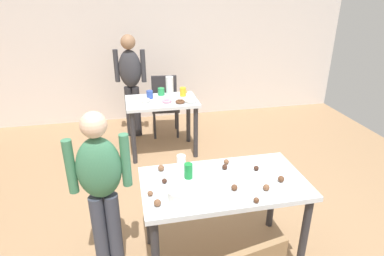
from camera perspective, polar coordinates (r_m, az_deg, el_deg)
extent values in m
plane|color=#9E7A56|center=(3.15, 1.81, -18.91)|extent=(6.40, 6.40, 0.00)
cube|color=silver|center=(5.54, -6.09, 14.93)|extent=(6.40, 0.10, 2.60)
cube|color=silver|center=(2.57, 5.54, -9.53)|extent=(1.26, 0.69, 0.04)
cylinder|color=#2D2D33|center=(2.79, 18.83, -17.35)|extent=(0.06, 0.06, 0.71)
cylinder|color=#2D2D33|center=(2.93, -7.52, -13.91)|extent=(0.06, 0.06, 0.71)
cylinder|color=#2D2D33|center=(3.18, 13.76, -11.04)|extent=(0.06, 0.06, 0.71)
cube|color=silver|center=(4.31, -5.27, 4.61)|extent=(0.92, 0.61, 0.04)
cylinder|color=#2D2D33|center=(4.20, -10.11, -1.71)|extent=(0.06, 0.06, 0.71)
cylinder|color=#2D2D33|center=(4.29, 0.64, -0.79)|extent=(0.06, 0.06, 0.71)
cylinder|color=#2D2D33|center=(4.65, -10.39, 0.81)|extent=(0.06, 0.06, 0.71)
cylinder|color=#2D2D33|center=(4.73, -0.64, 1.60)|extent=(0.06, 0.06, 0.71)
cube|color=#2D2D33|center=(4.97, -4.67, 3.58)|extent=(0.43, 0.43, 0.04)
cube|color=#2D2D33|center=(5.07, -4.84, 6.72)|extent=(0.38, 0.07, 0.42)
cylinder|color=#2D2D33|center=(4.90, -2.51, 0.52)|extent=(0.04, 0.04, 0.41)
cylinder|color=#2D2D33|center=(4.89, -6.48, 0.34)|extent=(0.04, 0.04, 0.41)
cylinder|color=#2D2D33|center=(5.22, -2.80, 1.98)|extent=(0.04, 0.04, 0.41)
cylinder|color=#2D2D33|center=(5.21, -6.54, 1.81)|extent=(0.04, 0.04, 0.41)
cylinder|color=#383D4C|center=(2.79, -15.60, -17.23)|extent=(0.11, 0.11, 0.68)
cylinder|color=#383D4C|center=(2.78, -13.25, -17.04)|extent=(0.11, 0.11, 0.68)
ellipsoid|color=#3D7A56|center=(2.45, -15.80, -6.68)|extent=(0.33, 0.21, 0.49)
sphere|color=beige|center=(2.31, -16.71, 0.53)|extent=(0.19, 0.19, 0.19)
cylinder|color=#3D7A56|center=(2.46, -20.33, -6.32)|extent=(0.07, 0.07, 0.41)
cylinder|color=#3D7A56|center=(2.43, -11.42, -5.52)|extent=(0.07, 0.07, 0.41)
cylinder|color=#28282D|center=(4.99, -9.52, 2.80)|extent=(0.11, 0.11, 0.76)
cylinder|color=#28282D|center=(5.01, -10.75, 2.80)|extent=(0.11, 0.11, 0.76)
ellipsoid|color=#333338|center=(4.81, -10.69, 10.05)|extent=(0.36, 0.27, 0.54)
sphere|color=#997051|center=(4.74, -11.04, 14.42)|extent=(0.21, 0.21, 0.21)
cylinder|color=#333338|center=(4.77, -8.45, 10.58)|extent=(0.08, 0.08, 0.46)
cylinder|color=#333338|center=(4.84, -12.97, 10.44)|extent=(0.08, 0.08, 0.46)
cylinder|color=white|center=(2.33, -1.88, -11.34)|extent=(0.19, 0.19, 0.08)
cylinder|color=#198438|center=(2.55, -0.62, -7.44)|extent=(0.07, 0.07, 0.12)
cube|color=silver|center=(2.41, 2.65, -11.20)|extent=(0.17, 0.02, 0.01)
cylinder|color=white|center=(2.69, -1.88, -5.83)|extent=(0.07, 0.07, 0.11)
sphere|color=#3D2319|center=(2.70, 5.70, -6.72)|extent=(0.04, 0.04, 0.04)
sphere|color=brown|center=(2.39, -7.25, -11.18)|extent=(0.04, 0.04, 0.04)
sphere|color=brown|center=(2.29, -6.02, -12.77)|extent=(0.05, 0.05, 0.05)
sphere|color=brown|center=(2.67, -5.38, -6.91)|extent=(0.05, 0.05, 0.05)
sphere|color=brown|center=(2.77, 5.97, -5.83)|extent=(0.04, 0.04, 0.04)
sphere|color=brown|center=(2.35, 11.08, -12.17)|extent=(0.04, 0.04, 0.04)
sphere|color=brown|center=(2.45, 7.36, -10.18)|extent=(0.05, 0.05, 0.05)
sphere|color=brown|center=(2.49, 12.75, -10.01)|extent=(0.05, 0.05, 0.05)
sphere|color=brown|center=(2.61, 15.17, -8.51)|extent=(0.05, 0.05, 0.05)
sphere|color=#3D2319|center=(2.72, 11.08, -6.84)|extent=(0.04, 0.04, 0.04)
sphere|color=#3D2319|center=(2.52, -4.79, -9.12)|extent=(0.04, 0.04, 0.04)
cylinder|color=white|center=(4.50, -3.91, 7.37)|extent=(0.10, 0.10, 0.24)
cylinder|color=white|center=(4.17, -9.25, 4.84)|extent=(0.08, 0.08, 0.11)
cylinder|color=#3351B2|center=(4.37, -7.34, 5.77)|extent=(0.08, 0.08, 0.10)
cylinder|color=yellow|center=(4.43, -1.59, 6.30)|extent=(0.08, 0.08, 0.12)
cylinder|color=green|center=(4.48, -5.36, 6.30)|extent=(0.09, 0.09, 0.10)
torus|color=white|center=(4.25, -8.17, 4.77)|extent=(0.14, 0.14, 0.04)
torus|color=pink|center=(4.20, -4.37, 4.69)|extent=(0.12, 0.12, 0.04)
torus|color=white|center=(4.20, -0.21, 4.76)|extent=(0.14, 0.14, 0.04)
torus|color=brown|center=(4.17, -2.06, 4.58)|extent=(0.12, 0.12, 0.04)
torus|color=gold|center=(4.58, -1.42, 6.34)|extent=(0.10, 0.10, 0.03)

